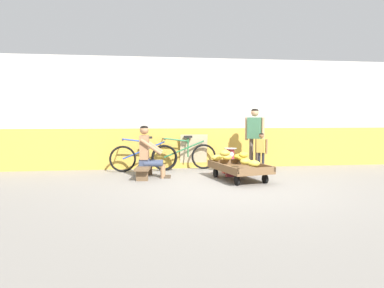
# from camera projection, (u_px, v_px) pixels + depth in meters

# --- Properties ---
(ground_plane) EXTENTS (80.00, 80.00, 0.00)m
(ground_plane) POSITION_uv_depth(u_px,v_px,m) (229.00, 188.00, 6.46)
(ground_plane) COLOR gray
(back_wall) EXTENTS (16.00, 0.30, 2.84)m
(back_wall) POSITION_uv_depth(u_px,v_px,m) (204.00, 114.00, 9.07)
(back_wall) COLOR gold
(back_wall) RESTS_ON ground
(banana_cart) EXTENTS (1.13, 1.59, 0.36)m
(banana_cart) POSITION_uv_depth(u_px,v_px,m) (239.00, 169.00, 7.23)
(banana_cart) COLOR brown
(banana_cart) RESTS_ON ground
(banana_pile) EXTENTS (0.84, 1.44, 0.26)m
(banana_pile) POSITION_uv_depth(u_px,v_px,m) (236.00, 158.00, 7.39)
(banana_pile) COLOR gold
(banana_pile) RESTS_ON banana_cart
(low_bench) EXTENTS (0.44, 1.13, 0.27)m
(low_bench) POSITION_uv_depth(u_px,v_px,m) (145.00, 169.00, 7.53)
(low_bench) COLOR brown
(low_bench) RESTS_ON ground
(vendor_seated) EXTENTS (0.70, 0.52, 1.14)m
(vendor_seated) POSITION_uv_depth(u_px,v_px,m) (148.00, 152.00, 7.50)
(vendor_seated) COLOR #9E704C
(vendor_seated) RESTS_ON ground
(plastic_crate) EXTENTS (0.36, 0.28, 0.30)m
(plastic_crate) POSITION_uv_depth(u_px,v_px,m) (230.00, 166.00, 8.20)
(plastic_crate) COLOR red
(plastic_crate) RESTS_ON ground
(weighing_scale) EXTENTS (0.30, 0.30, 0.29)m
(weighing_scale) POSITION_uv_depth(u_px,v_px,m) (230.00, 154.00, 8.18)
(weighing_scale) COLOR #28282D
(weighing_scale) RESTS_ON plastic_crate
(bicycle_near_left) EXTENTS (1.66, 0.48, 0.86)m
(bicycle_near_left) POSITION_uv_depth(u_px,v_px,m) (144.00, 157.00, 8.40)
(bicycle_near_left) COLOR black
(bicycle_near_left) RESTS_ON ground
(bicycle_far_left) EXTENTS (1.66, 0.48, 0.86)m
(bicycle_far_left) POSITION_uv_depth(u_px,v_px,m) (184.00, 156.00, 8.69)
(bicycle_far_left) COLOR black
(bicycle_far_left) RESTS_ON ground
(sign_board) EXTENTS (0.70, 0.22, 0.88)m
(sign_board) POSITION_uv_depth(u_px,v_px,m) (194.00, 151.00, 8.90)
(sign_board) COLOR #C6B289
(sign_board) RESTS_ON ground
(customer_adult) EXTENTS (0.41, 0.35, 1.53)m
(customer_adult) POSITION_uv_depth(u_px,v_px,m) (255.00, 132.00, 8.40)
(customer_adult) COLOR brown
(customer_adult) RESTS_ON ground
(customer_child) EXTENTS (0.24, 0.22, 0.95)m
(customer_child) POSITION_uv_depth(u_px,v_px,m) (261.00, 149.00, 8.07)
(customer_child) COLOR #232328
(customer_child) RESTS_ON ground
(shopping_bag) EXTENTS (0.18, 0.12, 0.24)m
(shopping_bag) POSITION_uv_depth(u_px,v_px,m) (230.00, 171.00, 7.72)
(shopping_bag) COLOR #D13D4C
(shopping_bag) RESTS_ON ground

